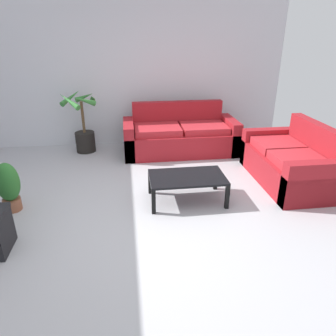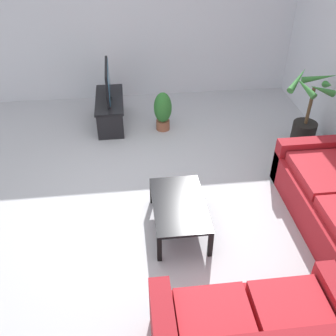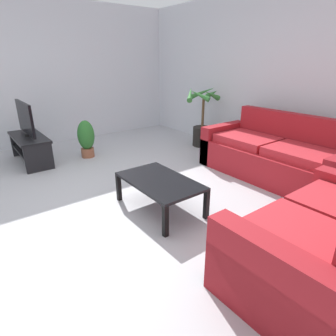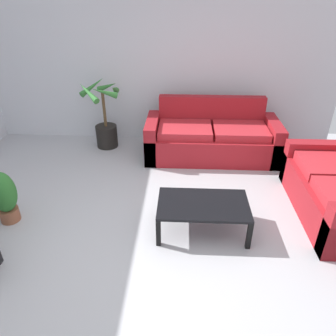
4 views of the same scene
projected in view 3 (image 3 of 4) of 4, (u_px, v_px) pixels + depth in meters
The scene contains 10 objects.
ground_plane at pixel (105, 198), 3.51m from camera, with size 6.60×6.60×0.00m, color #B2B2B7.
wall_back at pixel (263, 77), 4.70m from camera, with size 6.00×0.06×2.70m, color silver.
wall_left at pixel (29, 75), 5.24m from camera, with size 0.06×6.00×2.70m, color silver.
couch_main at pixel (274, 157), 4.06m from camera, with size 2.10×0.90×0.90m.
couch_loveseat at pixel (327, 245), 2.15m from camera, with size 0.90×1.65×0.90m.
tv_stand at pixel (30, 145), 4.64m from camera, with size 1.10×0.45×0.45m.
tv at pixel (25, 118), 4.48m from camera, with size 0.91×0.10×0.55m.
coffee_table at pixel (160, 183), 3.16m from camera, with size 1.00×0.60×0.36m.
potted_palm at pixel (202, 124), 5.48m from camera, with size 0.69×0.78×1.15m.
potted_plant_small at pixel (86, 138), 4.87m from camera, with size 0.29×0.29×0.65m.
Camera 3 is at (2.97, -1.26, 1.63)m, focal length 29.93 mm.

